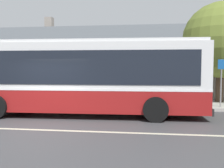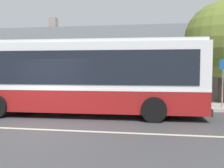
# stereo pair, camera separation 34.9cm
# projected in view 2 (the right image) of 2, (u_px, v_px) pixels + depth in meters

# --- Properties ---
(ground_plane) EXTENTS (300.00, 300.00, 0.00)m
(ground_plane) POSITION_uv_depth(u_px,v_px,m) (33.00, 129.00, 8.66)
(ground_plane) COLOR #424244
(sidewalk_far) EXTENTS (60.00, 3.00, 0.15)m
(sidewalk_far) POSITION_uv_depth(u_px,v_px,m) (81.00, 103.00, 14.57)
(sidewalk_far) COLOR #ADAAA3
(sidewalk_far) RESTS_ON ground
(lane_divider_stripe) EXTENTS (60.00, 0.16, 0.01)m
(lane_divider_stripe) POSITION_uv_depth(u_px,v_px,m) (33.00, 129.00, 8.66)
(lane_divider_stripe) COLOR beige
(lane_divider_stripe) RESTS_ON ground
(community_building) EXTENTS (28.44, 10.31, 6.91)m
(community_building) POSITION_uv_depth(u_px,v_px,m) (132.00, 70.00, 22.06)
(community_building) COLOR gray
(community_building) RESTS_ON ground
(transit_bus) EXTENTS (11.43, 3.00, 3.30)m
(transit_bus) POSITION_uv_depth(u_px,v_px,m) (76.00, 76.00, 11.30)
(transit_bus) COLOR maroon
(transit_bus) RESTS_ON ground
(bus_stop_sign) EXTENTS (0.36, 0.07, 2.40)m
(bus_stop_sign) POSITION_uv_depth(u_px,v_px,m) (223.00, 78.00, 12.29)
(bus_stop_sign) COLOR gray
(bus_stop_sign) RESTS_ON sidewalk_far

